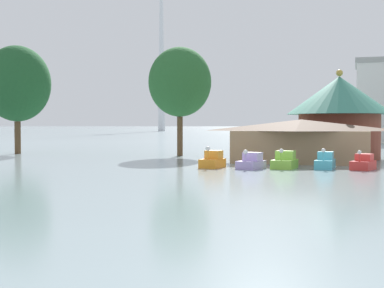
{
  "coord_description": "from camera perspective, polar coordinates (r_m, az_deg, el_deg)",
  "views": [
    {
      "loc": [
        19.55,
        -4.81,
        3.56
      ],
      "look_at": [
        10.22,
        25.72,
        2.4
      ],
      "focal_mm": 50.29,
      "sensor_mm": 36.0,
      "label": 1
    }
  ],
  "objects": [
    {
      "name": "shoreline_tree_mid",
      "position": [
        61.26,
        -1.3,
        6.57
      ],
      "size": [
        7.13,
        7.13,
        12.32
      ],
      "color": "brown",
      "rests_on": "ground"
    },
    {
      "name": "pedal_boat_lime",
      "position": [
        44.16,
        9.8,
        -1.83
      ],
      "size": [
        1.98,
        2.89,
        1.65
      ],
      "rotation": [
        0.0,
        0.0,
        -1.68
      ],
      "color": "#8CCC3F",
      "rests_on": "ground"
    },
    {
      "name": "pedal_boat_orange",
      "position": [
        44.22,
        2.2,
        -1.79
      ],
      "size": [
        1.79,
        2.59,
        1.82
      ],
      "rotation": [
        0.0,
        0.0,
        -1.7
      ],
      "color": "orange",
      "rests_on": "ground"
    },
    {
      "name": "distant_broadcast_tower",
      "position": [
        292.73,
        -3.28,
        14.34
      ],
      "size": [
        6.68,
        6.68,
        165.49
      ],
      "color": "silver",
      "rests_on": "ground"
    },
    {
      "name": "green_roof_pavilion",
      "position": [
        57.88,
        15.33,
        3.27
      ],
      "size": [
        10.78,
        10.78,
        9.24
      ],
      "color": "brown",
      "rests_on": "ground"
    },
    {
      "name": "pedal_boat_cyan",
      "position": [
        44.5,
        13.94,
        -1.85
      ],
      "size": [
        1.56,
        2.89,
        1.7
      ],
      "rotation": [
        0.0,
        0.0,
        -1.64
      ],
      "color": "#4CB7CC",
      "rests_on": "ground"
    },
    {
      "name": "pedal_boat_lavender",
      "position": [
        43.26,
        6.31,
        -1.95
      ],
      "size": [
        2.23,
        2.6,
        1.59
      ],
      "rotation": [
        0.0,
        0.0,
        -1.9
      ],
      "color": "#B299D8",
      "rests_on": "ground"
    },
    {
      "name": "boathouse",
      "position": [
        51.07,
        11.48,
        0.41
      ],
      "size": [
        13.16,
        7.04,
        4.03
      ],
      "color": "#9E7F5B",
      "rests_on": "ground"
    },
    {
      "name": "shoreline_tree_tall_left",
      "position": [
        68.44,
        -18.06,
        6.09
      ],
      "size": [
        8.03,
        8.03,
        13.05
      ],
      "color": "brown",
      "rests_on": "ground"
    },
    {
      "name": "pedal_boat_red",
      "position": [
        44.28,
        17.7,
        -1.97
      ],
      "size": [
        2.07,
        2.63,
        1.57
      ],
      "rotation": [
        0.0,
        0.0,
        -1.88
      ],
      "color": "red",
      "rests_on": "ground"
    }
  ]
}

